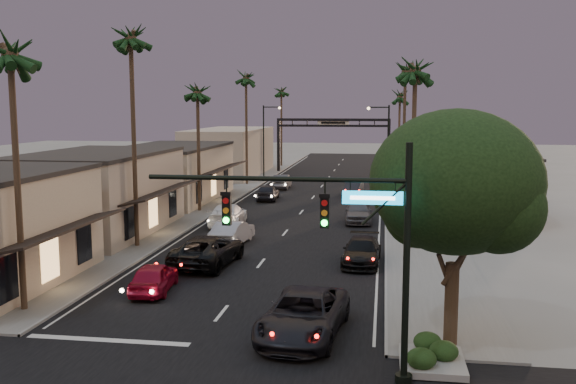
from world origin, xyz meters
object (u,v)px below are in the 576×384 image
(streetlight_left, at_px, (266,137))
(curbside_near, at_px, (303,315))
(streetlight_right, at_px, (385,144))
(traffic_signal, at_px, (346,227))
(palm_lb, at_px, (130,32))
(oncoming_red, at_px, (154,277))
(curbside_black, at_px, (362,251))
(arch, at_px, (333,131))
(palm_far, at_px, (281,89))
(corner_tree, at_px, (458,188))
(oncoming_silver, at_px, (232,232))
(palm_la, at_px, (9,44))
(palm_rc, at_px, (400,93))
(palm_ld, at_px, (246,74))
(oncoming_pickup, at_px, (208,250))
(palm_ra, at_px, (416,64))
(palm_rb, at_px, (406,67))
(palm_lc, at_px, (197,87))

(streetlight_left, distance_m, curbside_near, 51.54)
(streetlight_right, bearing_deg, traffic_signal, -91.72)
(palm_lb, bearing_deg, streetlight_left, 87.33)
(oncoming_red, relative_size, curbside_black, 0.84)
(arch, distance_m, palm_far, 12.96)
(corner_tree, bearing_deg, oncoming_silver, 127.07)
(palm_la, distance_m, oncoming_silver, 19.06)
(oncoming_red, bearing_deg, traffic_signal, 131.94)
(palm_rc, relative_size, curbside_near, 1.97)
(curbside_black, bearing_deg, palm_lb, 172.96)
(arch, xyz_separation_m, curbside_black, (5.69, -50.28, -4.80))
(palm_la, relative_size, palm_rc, 1.08)
(streetlight_right, bearing_deg, palm_ld, 147.21)
(oncoming_red, bearing_deg, palm_lb, -70.16)
(arch, relative_size, oncoming_silver, 3.17)
(oncoming_silver, bearing_deg, traffic_signal, 118.06)
(palm_ld, bearing_deg, corner_tree, -69.19)
(streetlight_right, xyz_separation_m, palm_ld, (-15.52, 10.00, 7.09))
(oncoming_pickup, bearing_deg, palm_la, 63.16)
(traffic_signal, bearing_deg, palm_far, 100.70)
(palm_la, height_order, palm_lb, palm_lb)
(palm_lb, distance_m, oncoming_red, 16.36)
(palm_ra, distance_m, curbside_black, 11.89)
(palm_la, bearing_deg, palm_rb, 63.83)
(oncoming_pickup, bearing_deg, palm_rc, -98.96)
(arch, relative_size, palm_rb, 1.07)
(palm_ld, xyz_separation_m, oncoming_pickup, (5.73, -36.81, -11.56))
(palm_rc, bearing_deg, palm_ld, -152.38)
(curbside_near, bearing_deg, palm_ld, 110.53)
(corner_tree, bearing_deg, traffic_signal, -137.69)
(palm_la, xyz_separation_m, palm_rb, (17.20, 35.00, 0.97))
(palm_ld, xyz_separation_m, palm_rb, (17.20, -11.00, 0.00))
(palm_rb, height_order, curbside_black, palm_rb)
(streetlight_left, bearing_deg, curbside_near, -77.89)
(corner_tree, bearing_deg, palm_far, 104.14)
(oncoming_red, bearing_deg, oncoming_pickup, -108.27)
(palm_ra, bearing_deg, oncoming_red, -138.18)
(streetlight_right, xyz_separation_m, streetlight_left, (-13.84, 13.00, 0.00))
(oncoming_silver, height_order, curbside_black, oncoming_silver)
(traffic_signal, relative_size, oncoming_silver, 1.77)
(arch, relative_size, palm_rc, 1.25)
(streetlight_right, relative_size, palm_lb, 0.59)
(arch, xyz_separation_m, curbside_near, (3.85, -62.20, -4.67))
(oncoming_pickup, bearing_deg, palm_lc, -67.06)
(palm_ld, height_order, palm_ra, palm_ld)
(oncoming_red, bearing_deg, curbside_black, -150.44)
(corner_tree, bearing_deg, curbside_near, 176.47)
(oncoming_red, bearing_deg, palm_ld, -90.12)
(oncoming_silver, bearing_deg, palm_lc, -59.99)
(palm_la, bearing_deg, oncoming_pickup, 58.06)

